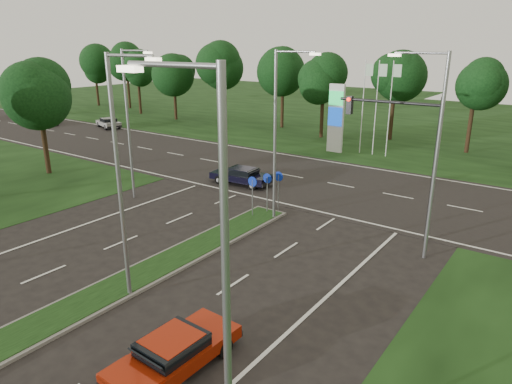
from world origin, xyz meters
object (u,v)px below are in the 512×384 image
Objects in this scene: far_car_a at (108,123)px; far_car_c at (30,111)px; navy_sedan at (242,175)px; far_car_b at (49,120)px; red_sedan at (174,352)px.

far_car_a is 17.07m from far_car_c.
navy_sedan is 1.00× the size of far_car_a.
navy_sedan reaches higher than far_car_b.
far_car_a is 8.15m from far_car_b.
far_car_a is at bearing 147.02° from red_sedan.
far_car_a is (-26.18, 8.75, -0.01)m from navy_sedan.
far_car_b is (-7.65, -2.81, -0.02)m from far_car_a.
red_sedan is 0.99× the size of far_car_b.
far_car_c is (-17.07, 0.01, -0.00)m from far_car_a.
red_sedan is 19.00m from navy_sedan.
far_car_a is at bearing -45.24° from far_car_b.
navy_sedan is 27.60m from far_car_a.
navy_sedan reaches higher than red_sedan.
far_car_c is (-43.24, 8.76, -0.01)m from navy_sedan.
far_car_b is at bearing -115.43° from far_car_c.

